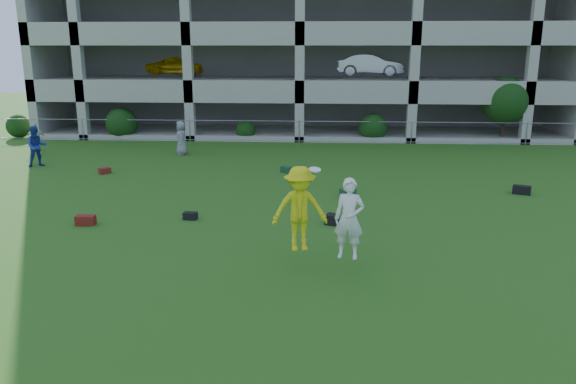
# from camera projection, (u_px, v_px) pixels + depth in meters

# --- Properties ---
(ground) EXTENTS (100.00, 100.00, 0.00)m
(ground) POSITION_uv_depth(u_px,v_px,m) (262.00, 289.00, 12.11)
(ground) COLOR #235114
(ground) RESTS_ON ground
(bystander_a) EXTENTS (1.07, 1.02, 1.75)m
(bystander_a) POSITION_uv_depth(u_px,v_px,m) (37.00, 146.00, 24.23)
(bystander_a) COLOR navy
(bystander_a) RESTS_ON ground
(bystander_b) EXTENTS (0.96, 0.73, 1.51)m
(bystander_b) POSITION_uv_depth(u_px,v_px,m) (36.00, 138.00, 27.09)
(bystander_b) COLOR silver
(bystander_b) RESTS_ON ground
(bystander_c) EXTENTS (0.74, 0.92, 1.62)m
(bystander_c) POSITION_uv_depth(u_px,v_px,m) (181.00, 138.00, 26.83)
(bystander_c) COLOR gray
(bystander_c) RESTS_ON ground
(bag_red_a) EXTENTS (0.56, 0.33, 0.28)m
(bag_red_a) POSITION_uv_depth(u_px,v_px,m) (86.00, 220.00, 16.44)
(bag_red_a) COLOR #5D1310
(bag_red_a) RESTS_ON ground
(bag_black_b) EXTENTS (0.43, 0.29, 0.22)m
(bag_black_b) POSITION_uv_depth(u_px,v_px,m) (190.00, 216.00, 16.96)
(bag_black_b) COLOR black
(bag_black_b) RESTS_ON ground
(bag_green_c) EXTENTS (0.60, 0.52, 0.26)m
(bag_green_c) POSITION_uv_depth(u_px,v_px,m) (348.00, 193.00, 19.56)
(bag_green_c) COLOR #14391E
(bag_green_c) RESTS_ON ground
(crate_d) EXTENTS (0.46, 0.46, 0.30)m
(crate_d) POSITION_uv_depth(u_px,v_px,m) (332.00, 219.00, 16.50)
(crate_d) COLOR black
(crate_d) RESTS_ON ground
(bag_black_e) EXTENTS (0.67, 0.51, 0.30)m
(bag_black_e) POSITION_uv_depth(u_px,v_px,m) (522.00, 190.00, 19.84)
(bag_black_e) COLOR black
(bag_black_e) RESTS_ON ground
(bag_red_f) EXTENTS (0.52, 0.52, 0.24)m
(bag_red_f) POSITION_uv_depth(u_px,v_px,m) (105.00, 171.00, 23.00)
(bag_red_f) COLOR #5A0F15
(bag_red_f) RESTS_ON ground
(bag_green_g) EXTENTS (0.57, 0.56, 0.25)m
(bag_green_g) POSITION_uv_depth(u_px,v_px,m) (287.00, 170.00, 23.18)
(bag_green_g) COLOR #153B20
(bag_green_g) RESTS_ON ground
(frisbee_contest) EXTENTS (2.23, 0.99, 2.13)m
(frisbee_contest) POSITION_uv_depth(u_px,v_px,m) (311.00, 211.00, 12.95)
(frisbee_contest) COLOR yellow
(frisbee_contest) RESTS_ON ground
(parking_garage) EXTENTS (30.00, 14.00, 12.00)m
(parking_garage) POSITION_uv_depth(u_px,v_px,m) (305.00, 31.00, 37.33)
(parking_garage) COLOR #9E998C
(parking_garage) RESTS_ON ground
(fence) EXTENTS (36.06, 0.06, 1.20)m
(fence) POSITION_uv_depth(u_px,v_px,m) (299.00, 131.00, 30.30)
(fence) COLOR gray
(fence) RESTS_ON ground
(shrub_row) EXTENTS (34.38, 2.52, 3.50)m
(shrub_row) POSITION_uv_depth(u_px,v_px,m) (384.00, 114.00, 30.47)
(shrub_row) COLOR #163D11
(shrub_row) RESTS_ON ground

